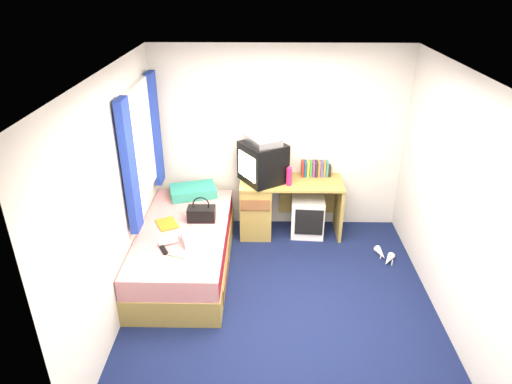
{
  "coord_description": "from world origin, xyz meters",
  "views": [
    {
      "loc": [
        -0.19,
        -3.83,
        3.19
      ],
      "look_at": [
        -0.28,
        0.7,
        0.95
      ],
      "focal_mm": 32.0,
      "sensor_mm": 36.0,
      "label": 1
    }
  ],
  "objects_px": {
    "desk": "(269,204)",
    "bed": "(185,249)",
    "white_heels": "(385,257)",
    "towel": "(197,238)",
    "vcr": "(263,140)",
    "pink_water_bottle": "(289,177)",
    "picture_frame": "(330,171)",
    "storage_cube": "(308,215)",
    "crt_tv": "(263,162)",
    "water_bottle": "(168,241)",
    "colour_swatch_fan": "(178,255)",
    "aerosol_can": "(282,171)",
    "remote_control": "(164,250)",
    "pillow": "(193,191)",
    "magazine": "(167,224)",
    "handbag": "(201,213)"
  },
  "relations": [
    {
      "from": "pink_water_bottle",
      "to": "white_heels",
      "type": "distance_m",
      "value": 1.51
    },
    {
      "from": "crt_tv",
      "to": "water_bottle",
      "type": "height_order",
      "value": "crt_tv"
    },
    {
      "from": "crt_tv",
      "to": "vcr",
      "type": "height_order",
      "value": "vcr"
    },
    {
      "from": "pillow",
      "to": "desk",
      "type": "bearing_deg",
      "value": 1.46
    },
    {
      "from": "picture_frame",
      "to": "white_heels",
      "type": "relative_size",
      "value": 0.38
    },
    {
      "from": "storage_cube",
      "to": "picture_frame",
      "type": "xyz_separation_m",
      "value": [
        0.28,
        0.2,
        0.56
      ]
    },
    {
      "from": "storage_cube",
      "to": "vcr",
      "type": "height_order",
      "value": "vcr"
    },
    {
      "from": "magazine",
      "to": "remote_control",
      "type": "xyz_separation_m",
      "value": [
        0.07,
        -0.54,
        0.0
      ]
    },
    {
      "from": "storage_cube",
      "to": "aerosol_can",
      "type": "xyz_separation_m",
      "value": [
        -0.35,
        0.12,
        0.58
      ]
    },
    {
      "from": "aerosol_can",
      "to": "remote_control",
      "type": "bearing_deg",
      "value": -132.14
    },
    {
      "from": "white_heels",
      "to": "towel",
      "type": "bearing_deg",
      "value": -167.32
    },
    {
      "from": "bed",
      "to": "towel",
      "type": "height_order",
      "value": "towel"
    },
    {
      "from": "handbag",
      "to": "crt_tv",
      "type": "bearing_deg",
      "value": 42.05
    },
    {
      "from": "storage_cube",
      "to": "handbag",
      "type": "bearing_deg",
      "value": -150.41
    },
    {
      "from": "storage_cube",
      "to": "aerosol_can",
      "type": "relative_size",
      "value": 2.82
    },
    {
      "from": "pillow",
      "to": "aerosol_can",
      "type": "relative_size",
      "value": 3.08
    },
    {
      "from": "pillow",
      "to": "water_bottle",
      "type": "height_order",
      "value": "pillow"
    },
    {
      "from": "vcr",
      "to": "pink_water_bottle",
      "type": "distance_m",
      "value": 0.55
    },
    {
      "from": "pillow",
      "to": "pink_water_bottle",
      "type": "xyz_separation_m",
      "value": [
        1.22,
        -0.1,
        0.26
      ]
    },
    {
      "from": "crt_tv",
      "to": "magazine",
      "type": "height_order",
      "value": "crt_tv"
    },
    {
      "from": "storage_cube",
      "to": "white_heels",
      "type": "height_order",
      "value": "storage_cube"
    },
    {
      "from": "handbag",
      "to": "magazine",
      "type": "bearing_deg",
      "value": -164.86
    },
    {
      "from": "handbag",
      "to": "magazine",
      "type": "relative_size",
      "value": 1.16
    },
    {
      "from": "vcr",
      "to": "towel",
      "type": "distance_m",
      "value": 1.5
    },
    {
      "from": "aerosol_can",
      "to": "white_heels",
      "type": "xyz_separation_m",
      "value": [
        1.24,
        -0.72,
        -0.8
      ]
    },
    {
      "from": "bed",
      "to": "crt_tv",
      "type": "bearing_deg",
      "value": 43.66
    },
    {
      "from": "bed",
      "to": "pillow",
      "type": "bearing_deg",
      "value": 90.15
    },
    {
      "from": "water_bottle",
      "to": "colour_swatch_fan",
      "type": "distance_m",
      "value": 0.26
    },
    {
      "from": "vcr",
      "to": "colour_swatch_fan",
      "type": "relative_size",
      "value": 2.03
    },
    {
      "from": "desk",
      "to": "towel",
      "type": "relative_size",
      "value": 4.28
    },
    {
      "from": "vcr",
      "to": "white_heels",
      "type": "height_order",
      "value": "vcr"
    },
    {
      "from": "crt_tv",
      "to": "handbag",
      "type": "bearing_deg",
      "value": -80.08
    },
    {
      "from": "vcr",
      "to": "remote_control",
      "type": "distance_m",
      "value": 1.82
    },
    {
      "from": "bed",
      "to": "storage_cube",
      "type": "xyz_separation_m",
      "value": [
        1.49,
        0.82,
        -0.01
      ]
    },
    {
      "from": "desk",
      "to": "vcr",
      "type": "bearing_deg",
      "value": 177.47
    },
    {
      "from": "storage_cube",
      "to": "picture_frame",
      "type": "bearing_deg",
      "value": 39.74
    },
    {
      "from": "handbag",
      "to": "white_heels",
      "type": "height_order",
      "value": "handbag"
    },
    {
      "from": "bed",
      "to": "desk",
      "type": "relative_size",
      "value": 1.54
    },
    {
      "from": "desk",
      "to": "bed",
      "type": "bearing_deg",
      "value": -139.15
    },
    {
      "from": "bed",
      "to": "colour_swatch_fan",
      "type": "distance_m",
      "value": 0.62
    },
    {
      "from": "desk",
      "to": "towel",
      "type": "distance_m",
      "value": 1.38
    },
    {
      "from": "white_heels",
      "to": "storage_cube",
      "type": "bearing_deg",
      "value": 145.9
    },
    {
      "from": "aerosol_can",
      "to": "water_bottle",
      "type": "bearing_deg",
      "value": -134.42
    },
    {
      "from": "bed",
      "to": "remote_control",
      "type": "xyz_separation_m",
      "value": [
        -0.13,
        -0.46,
        0.28
      ]
    },
    {
      "from": "storage_cube",
      "to": "water_bottle",
      "type": "height_order",
      "value": "water_bottle"
    },
    {
      "from": "picture_frame",
      "to": "crt_tv",
      "type": "bearing_deg",
      "value": -168.15
    },
    {
      "from": "vcr",
      "to": "pink_water_bottle",
      "type": "bearing_deg",
      "value": 41.36
    },
    {
      "from": "pink_water_bottle",
      "to": "white_heels",
      "type": "height_order",
      "value": "pink_water_bottle"
    },
    {
      "from": "colour_swatch_fan",
      "to": "water_bottle",
      "type": "bearing_deg",
      "value": 122.91
    },
    {
      "from": "towel",
      "to": "magazine",
      "type": "xyz_separation_m",
      "value": [
        -0.4,
        0.36,
        -0.04
      ]
    }
  ]
}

